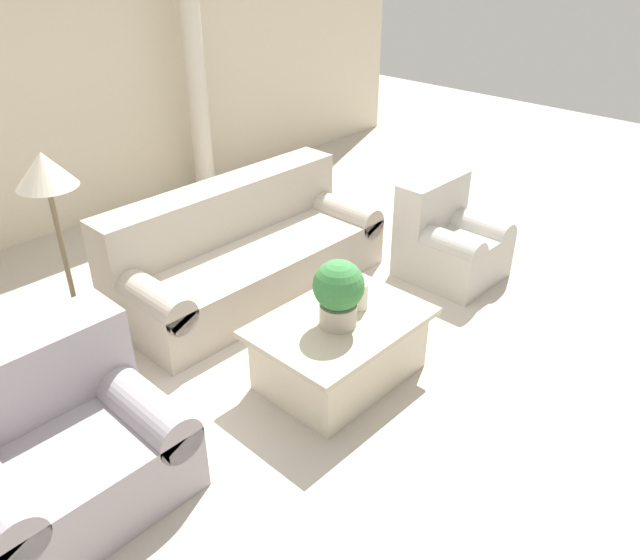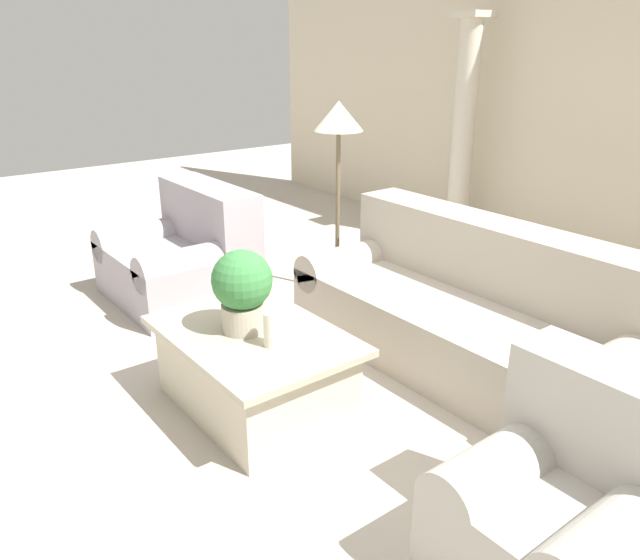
# 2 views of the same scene
# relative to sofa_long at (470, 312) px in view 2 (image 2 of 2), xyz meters

# --- Properties ---
(ground_plane) EXTENTS (16.00, 16.00, 0.00)m
(ground_plane) POSITION_rel_sofa_long_xyz_m (-0.32, -0.89, -0.35)
(ground_plane) COLOR #BCB2A3
(wall_back) EXTENTS (10.00, 0.06, 3.20)m
(wall_back) POSITION_rel_sofa_long_xyz_m (-0.32, 2.33, 1.25)
(wall_back) COLOR beige
(wall_back) RESTS_ON ground_plane
(sofa_long) EXTENTS (2.38, 1.00, 0.91)m
(sofa_long) POSITION_rel_sofa_long_xyz_m (0.00, 0.00, 0.00)
(sofa_long) COLOR #ADA393
(sofa_long) RESTS_ON ground_plane
(loveseat) EXTENTS (1.14, 1.00, 0.91)m
(loveseat) POSITION_rel_sofa_long_xyz_m (-2.18, -0.98, 0.01)
(loveseat) COLOR #A1989F
(loveseat) RESTS_ON ground_plane
(coffee_table) EXTENTS (1.18, 0.83, 0.49)m
(coffee_table) POSITION_rel_sofa_long_xyz_m (-0.37, -1.44, -0.10)
(coffee_table) COLOR beige
(coffee_table) RESTS_ON ground_plane
(potted_plant) EXTENTS (0.34, 0.34, 0.47)m
(potted_plant) POSITION_rel_sofa_long_xyz_m (-0.42, -1.46, 0.39)
(potted_plant) COLOR #B2A893
(potted_plant) RESTS_ON coffee_table
(pillar_candle) EXTENTS (0.09, 0.09, 0.19)m
(pillar_candle) POSITION_rel_sofa_long_xyz_m (-0.16, -1.44, 0.23)
(pillar_candle) COLOR silver
(pillar_candle) RESTS_ON coffee_table
(floor_lamp) EXTENTS (0.39, 0.39, 1.58)m
(floor_lamp) POSITION_rel_sofa_long_xyz_m (-1.49, 0.08, 1.00)
(floor_lamp) COLOR brown
(floor_lamp) RESTS_ON ground_plane
(column_left) EXTENTS (0.31, 0.31, 2.27)m
(column_left) POSITION_rel_sofa_long_xyz_m (-1.82, 1.97, 0.81)
(column_left) COLOR beige
(column_left) RESTS_ON ground_plane
(armchair) EXTENTS (0.76, 0.80, 0.87)m
(armchair) POSITION_rel_sofa_long_xyz_m (1.42, -1.14, -0.00)
(armchair) COLOR #B7B2A8
(armchair) RESTS_ON ground_plane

